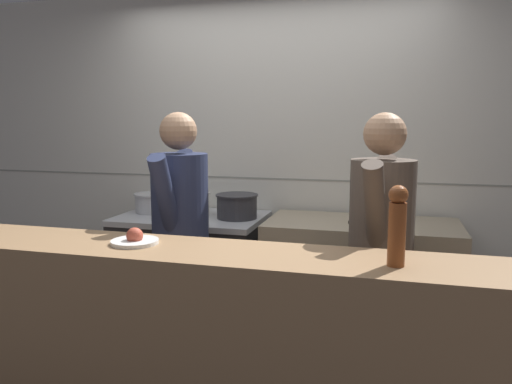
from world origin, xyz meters
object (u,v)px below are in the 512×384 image
oven_range (192,274)px  braising_pot (237,205)px  sauce_pot (188,203)px  chef_head_cook (181,236)px  plated_dish_main (135,240)px  pepper_mill (397,224)px  chef_sous (380,253)px  stock_pot (154,202)px  chefs_knife (371,225)px

oven_range → braising_pot: (0.36, -0.00, 0.54)m
sauce_pot → chef_head_cook: chef_head_cook is taller
plated_dish_main → pepper_mill: bearing=-2.5°
braising_pot → chef_sous: (1.03, -0.77, -0.08)m
chef_head_cook → chef_sous: size_ratio=1.00×
oven_range → chef_head_cook: bearing=-72.2°
chef_head_cook → sauce_pot: bearing=107.9°
stock_pot → chef_sous: chef_sous is taller
braising_pot → chefs_knife: size_ratio=0.83×
chefs_knife → chef_head_cook: chef_head_cook is taller
sauce_pot → braising_pot: (0.39, -0.01, 0.00)m
oven_range → sauce_pot: (-0.03, 0.01, 0.54)m
sauce_pot → plated_dish_main: plated_dish_main is taller
oven_range → braising_pot: bearing=-0.2°
chefs_knife → oven_range: bearing=175.3°
braising_pot → chefs_knife: braising_pot is taller
sauce_pot → chefs_knife: size_ratio=0.91×
plated_dish_main → chef_head_cook: bearing=94.5°
oven_range → braising_pot: 0.65m
sauce_pot → pepper_mill: 2.05m
oven_range → chefs_knife: chefs_knife is taller
stock_pot → plated_dish_main: bearing=-66.4°
braising_pot → plated_dish_main: size_ratio=1.38×
braising_pot → chefs_knife: bearing=-6.4°
pepper_mill → braising_pot: bearing=128.2°
chef_head_cook → chef_sous: 1.16m
pepper_mill → plated_dish_main: bearing=177.5°
oven_range → chef_sous: size_ratio=0.65×
stock_pot → pepper_mill: bearing=-39.1°
sauce_pot → chef_sous: (1.42, -0.78, -0.08)m
chef_sous → stock_pot: bearing=162.9°
plated_dish_main → pepper_mill: 1.19m
pepper_mill → chef_head_cook: chef_head_cook is taller
chefs_knife → pepper_mill: 1.32m
plated_dish_main → chef_head_cook: chef_head_cook is taller
plated_dish_main → chef_sous: bearing=27.3°
chefs_knife → plated_dish_main: bearing=-129.9°
braising_pot → plated_dish_main: bearing=-93.5°
chefs_knife → stock_pot: bearing=174.2°
chefs_knife → chef_head_cook: size_ratio=0.22×
chefs_knife → chef_sous: chef_sous is taller
braising_pot → chefs_knife: (0.95, -0.11, -0.07)m
sauce_pot → plated_dish_main: size_ratio=1.51×
oven_range → pepper_mill: size_ratio=3.29×
oven_range → sauce_pot: bearing=160.8°
oven_range → stock_pot: stock_pot is taller
braising_pot → pepper_mill: 1.78m
stock_pot → pepper_mill: pepper_mill is taller
chefs_knife → pepper_mill: (0.14, -1.28, 0.27)m
oven_range → pepper_mill: 2.15m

